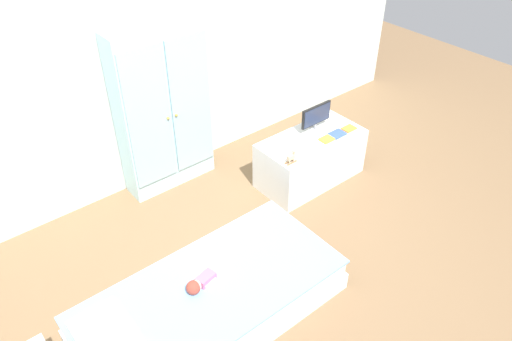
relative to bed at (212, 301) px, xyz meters
name	(u,v)px	position (x,y,z in m)	size (l,w,h in m)	color
ground_plane	(257,273)	(0.49, 0.10, -0.15)	(10.00, 10.00, 0.02)	brown
back_wall	(132,39)	(0.49, 1.68, 1.21)	(6.40, 0.05, 2.70)	silver
bed	(212,301)	(0.00, 0.00, 0.00)	(1.80, 0.86, 0.28)	white
doll	(201,282)	(-0.04, 0.05, 0.18)	(0.39, 0.16, 0.10)	#D6668E
wardrobe	(163,110)	(0.59, 1.50, 0.62)	(0.81, 0.29, 1.50)	silver
tv_stand	(310,159)	(1.60, 0.69, 0.09)	(0.98, 0.49, 0.46)	silver
tv_monitor	(316,116)	(1.72, 0.78, 0.46)	(0.33, 0.10, 0.24)	#99999E
rocking_horse_toy	(292,156)	(1.20, 0.53, 0.38)	(0.10, 0.04, 0.12)	#8E6642
book_yellow	(327,139)	(1.67, 0.58, 0.33)	(0.12, 0.10, 0.02)	gold
book_blue	(337,134)	(1.81, 0.58, 0.33)	(0.15, 0.11, 0.02)	blue
book_orange	(349,128)	(1.96, 0.58, 0.33)	(0.12, 0.09, 0.01)	orange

